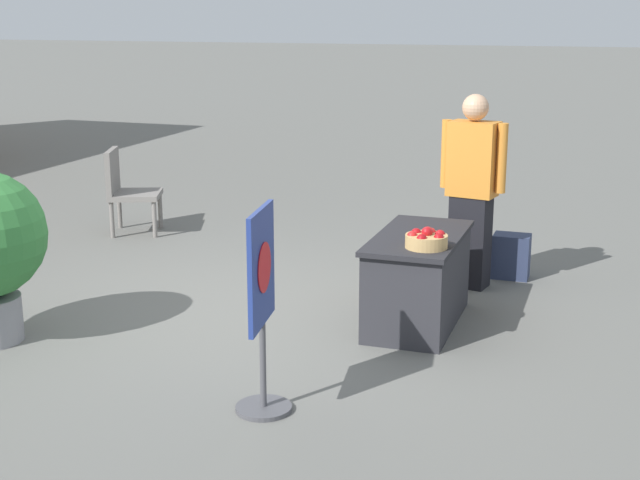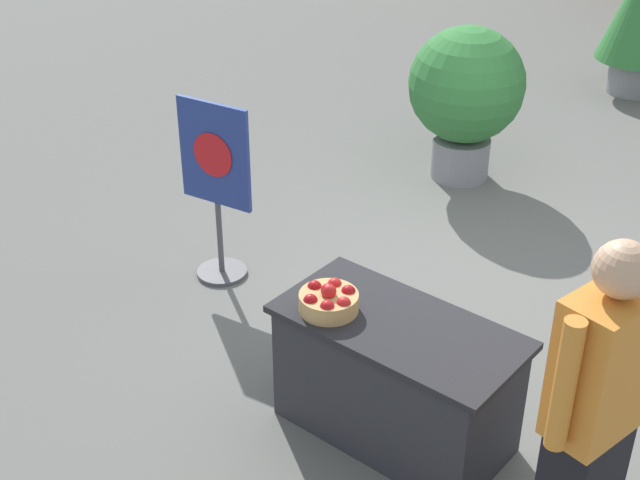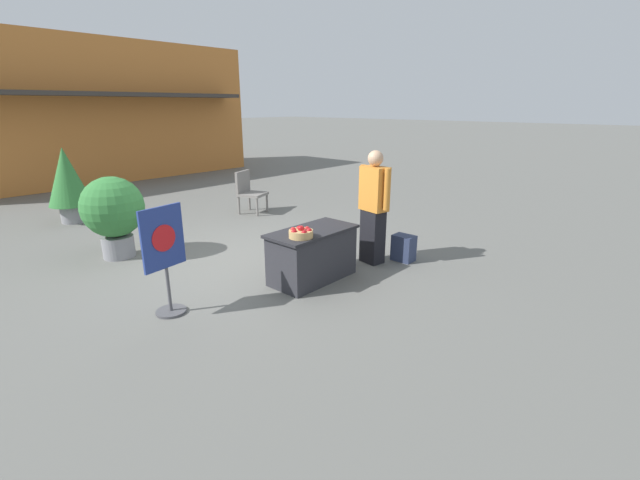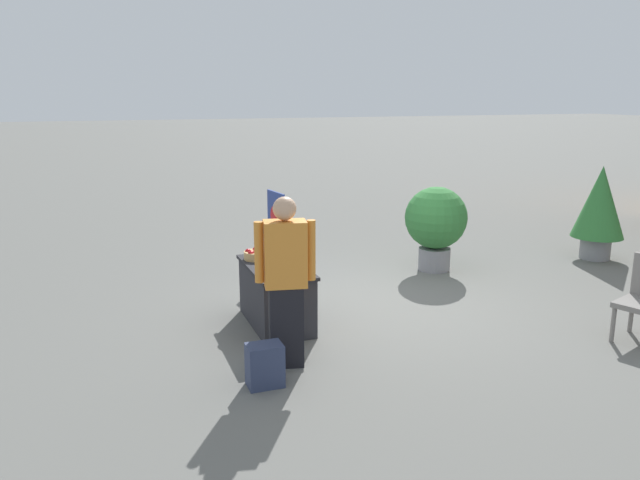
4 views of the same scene
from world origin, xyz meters
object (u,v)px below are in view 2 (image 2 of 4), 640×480
at_px(poster_board, 216,186).
at_px(potted_plant_near_right, 466,91).
at_px(display_table, 396,379).
at_px(person_visitor, 593,417).
at_px(apple_basket, 329,300).

bearing_deg(poster_board, potted_plant_near_right, 160.77).
relative_size(poster_board, potted_plant_near_right, 0.99).
bearing_deg(display_table, potted_plant_near_right, 115.63).
bearing_deg(poster_board, display_table, 65.18).
relative_size(display_table, potted_plant_near_right, 0.99).
distance_m(person_visitor, poster_board, 3.15).
relative_size(display_table, person_visitor, 0.75).
distance_m(display_table, person_visitor, 1.28).
height_order(person_visitor, potted_plant_near_right, person_visitor).
xyz_separation_m(poster_board, potted_plant_near_right, (0.46, 2.45, 0.07)).
bearing_deg(poster_board, person_visitor, 67.14).
xyz_separation_m(apple_basket, poster_board, (-1.55, 0.69, -0.09)).
bearing_deg(display_table, person_visitor, -10.98).
relative_size(person_visitor, poster_board, 1.34).
xyz_separation_m(apple_basket, potted_plant_near_right, (-1.08, 3.14, -0.02)).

